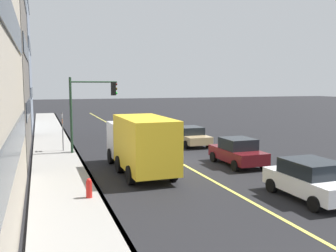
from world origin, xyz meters
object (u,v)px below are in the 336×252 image
Objects in this scene: car_maroon at (238,152)px; traffic_light_mast at (90,102)px; fire_hydrant at (89,190)px; truck_yellow at (140,142)px; street_sign_post at (63,129)px; car_white at (311,179)px; car_tan at (189,136)px.

traffic_light_mast is at bearing 49.88° from car_maroon.
car_maroon reaches higher than fire_hydrant.
fire_hydrant is (-3.91, 3.18, -1.15)m from truck_yellow.
car_maroon is at bearing -128.54° from street_sign_post.
car_white is at bearing -147.45° from street_sign_post.
traffic_light_mast reaches higher than truck_yellow.
car_white is (-13.97, 0.54, 0.10)m from car_tan.
traffic_light_mast is (12.81, 7.10, 2.66)m from car_white.
truck_yellow reaches higher than car_maroon.
truck_yellow is 5.17m from fire_hydrant.
traffic_light_mast is (6.32, 7.49, 2.70)m from car_maroon.
car_maroon is at bearing -67.00° from fire_hydrant.
street_sign_post reaches higher than fire_hydrant.
traffic_light_mast is at bearing 98.64° from car_tan.
car_tan is 9.42m from street_sign_post.
car_white is 1.45× the size of street_sign_post.
truck_yellow is at bearing 39.00° from car_white.
traffic_light_mast reaches higher than street_sign_post.
car_maroon is 10.17m from traffic_light_mast.
truck_yellow is at bearing 141.29° from car_tan.
car_tan is 7.48m from car_maroon.
car_maroon is 5.81m from truck_yellow.
street_sign_post is at bearing 1.57° from fire_hydrant.
car_maroon is 11.83m from street_sign_post.
car_tan is 13.98m from car_white.
fire_hydrant is at bearing -178.43° from street_sign_post.
street_sign_post is at bearing 32.55° from car_white.
fire_hydrant is at bearing 113.00° from car_maroon.
car_tan is 4.97× the size of fire_hydrant.
car_white reaches higher than car_maroon.
car_tan is 8.21m from traffic_light_mast.
street_sign_post is (13.84, 8.84, 0.79)m from car_white.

